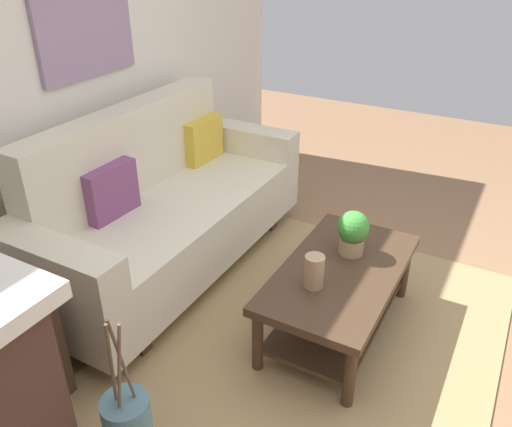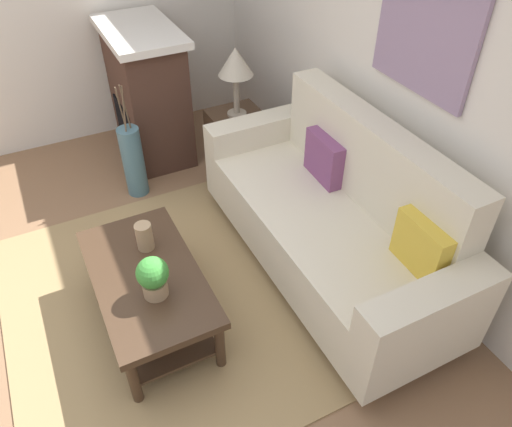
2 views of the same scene
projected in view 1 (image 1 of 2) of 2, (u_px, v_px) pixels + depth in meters
name	position (u px, v px, depth m)	size (l,w,h in m)	color
ground_plane	(401.00, 365.00, 2.79)	(8.83, 8.83, 0.00)	#8C6647
wall_back	(61.00, 65.00, 3.07)	(4.83, 0.10, 2.70)	silver
area_rug	(315.00, 333.00, 2.99)	(2.28, 1.95, 0.01)	#A38456
couch	(164.00, 210.00, 3.42)	(2.12, 0.84, 1.08)	beige
throw_pillow_plum	(110.00, 191.00, 3.10)	(0.36, 0.12, 0.32)	#7A4270
throw_pillow_mustard	(202.00, 140.00, 3.85)	(0.36, 0.12, 0.32)	gold
coffee_table	(339.00, 286.00, 2.88)	(1.10, 0.60, 0.43)	#422D1E
tabletop_vase	(314.00, 271.00, 2.65)	(0.10, 0.10, 0.18)	tan
potted_plant_tabletop	(353.00, 232.00, 2.90)	(0.18, 0.18, 0.26)	tan
floor_vase_branch_a	(121.00, 360.00, 1.74)	(0.01, 0.01, 0.36)	brown
floor_vase_branch_b	(111.00, 364.00, 1.72)	(0.01, 0.01, 0.36)	brown
floor_vase_branch_c	(119.00, 368.00, 1.71)	(0.01, 0.01, 0.36)	brown
framed_painting	(85.00, 23.00, 3.07)	(0.75, 0.03, 0.62)	gray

